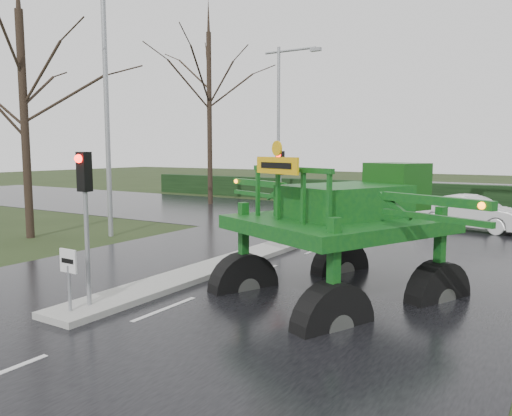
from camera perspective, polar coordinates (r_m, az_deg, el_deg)
The scene contains 14 objects.
ground at distance 11.58m, azimuth -10.37°, elevation -11.38°, with size 140.00×140.00×0.00m, color black.
road_main at distance 19.88m, azimuth 9.55°, elevation -3.75°, with size 14.00×80.00×0.02m, color black.
road_cross at distance 25.46m, azimuth 14.78°, elevation -1.60°, with size 80.00×12.00×0.02m, color black.
median_island at distance 14.56m, azimuth -6.13°, elevation -7.20°, with size 1.20×10.00×0.16m, color gray.
hedge_row at distance 33.05m, azimuth 19.00°, elevation 1.41°, with size 44.00×0.90×1.50m, color black.
keep_left_sign at distance 11.26m, azimuth -20.63°, elevation -6.63°, with size 0.50×0.07×1.35m.
traffic_signal_near at distance 11.32m, azimuth -18.97°, elevation 1.36°, with size 0.26×0.33×3.52m.
traffic_signal_mid at distance 17.90m, azimuth 2.74°, elevation 3.53°, with size 0.26×0.33×3.52m.
street_light_left_near at distance 21.22m, azimuth -16.22°, elevation 12.96°, with size 3.85×0.30×10.00m.
street_light_left_far at distance 32.25m, azimuth 3.07°, elevation 10.96°, with size 3.85×0.30×10.00m.
tree_left_near at distance 22.21m, azimuth -25.09°, elevation 11.94°, with size 6.30×6.30×10.85m.
tree_left_far at distance 33.05m, azimuth -5.37°, elevation 12.85°, with size 7.70×7.70×13.26m.
crop_sprayer at distance 12.71m, azimuth -0.61°, elevation 0.60°, with size 7.75×6.36×4.70m.
white_sedan at distance 24.30m, azimuth 23.35°, elevation -2.33°, with size 1.62×4.64×1.53m, color silver.
Camera 1 is at (7.50, -8.07, 3.56)m, focal length 35.00 mm.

